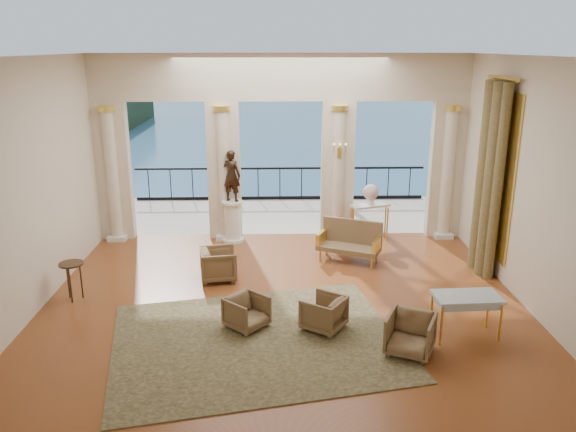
{
  "coord_description": "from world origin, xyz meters",
  "views": [
    {
      "loc": [
        -0.14,
        -9.73,
        4.68
      ],
      "look_at": [
        0.1,
        0.6,
        1.52
      ],
      "focal_mm": 35.0,
      "sensor_mm": 36.0,
      "label": 1
    }
  ],
  "objects_px": {
    "armchair_b": "(410,332)",
    "game_table": "(467,300)",
    "armchair_c": "(324,311)",
    "statue": "(231,176)",
    "settee": "(350,241)",
    "armchair_a": "(247,311)",
    "armchair_d": "(219,263)",
    "side_table": "(72,268)",
    "pedestal": "(233,222)",
    "console_table": "(370,210)"
  },
  "relations": [
    {
      "from": "statue",
      "to": "side_table",
      "type": "height_order",
      "value": "statue"
    },
    {
      "from": "settee",
      "to": "game_table",
      "type": "relative_size",
      "value": 1.35
    },
    {
      "from": "armchair_a",
      "to": "statue",
      "type": "xyz_separation_m",
      "value": [
        -0.56,
        4.5,
        1.34
      ]
    },
    {
      "from": "armchair_c",
      "to": "game_table",
      "type": "height_order",
      "value": "game_table"
    },
    {
      "from": "armchair_d",
      "to": "game_table",
      "type": "distance_m",
      "value": 5.0
    },
    {
      "from": "armchair_d",
      "to": "game_table",
      "type": "bearing_deg",
      "value": -129.27
    },
    {
      "from": "armchair_d",
      "to": "side_table",
      "type": "relative_size",
      "value": 0.98
    },
    {
      "from": "armchair_c",
      "to": "settee",
      "type": "relative_size",
      "value": 0.44
    },
    {
      "from": "game_table",
      "to": "console_table",
      "type": "distance_m",
      "value": 5.0
    },
    {
      "from": "statue",
      "to": "console_table",
      "type": "relative_size",
      "value": 1.23
    },
    {
      "from": "console_table",
      "to": "armchair_d",
      "type": "bearing_deg",
      "value": -165.31
    },
    {
      "from": "armchair_b",
      "to": "armchair_d",
      "type": "height_order",
      "value": "armchair_d"
    },
    {
      "from": "armchair_d",
      "to": "game_table",
      "type": "relative_size",
      "value": 0.66
    },
    {
      "from": "settee",
      "to": "armchair_d",
      "type": "bearing_deg",
      "value": -135.78
    },
    {
      "from": "statue",
      "to": "side_table",
      "type": "distance_m",
      "value": 4.45
    },
    {
      "from": "armchair_a",
      "to": "side_table",
      "type": "height_order",
      "value": "side_table"
    },
    {
      "from": "armchair_a",
      "to": "settee",
      "type": "relative_size",
      "value": 0.42
    },
    {
      "from": "armchair_a",
      "to": "settee",
      "type": "bearing_deg",
      "value": 7.95
    },
    {
      "from": "game_table",
      "to": "statue",
      "type": "distance_m",
      "value": 6.52
    },
    {
      "from": "armchair_a",
      "to": "pedestal",
      "type": "height_order",
      "value": "pedestal"
    },
    {
      "from": "armchair_a",
      "to": "armchair_d",
      "type": "bearing_deg",
      "value": 60.62
    },
    {
      "from": "armchair_c",
      "to": "side_table",
      "type": "relative_size",
      "value": 0.88
    },
    {
      "from": "armchair_b",
      "to": "settee",
      "type": "xyz_separation_m",
      "value": [
        -0.43,
        4.04,
        0.09
      ]
    },
    {
      "from": "armchair_c",
      "to": "console_table",
      "type": "bearing_deg",
      "value": -164.46
    },
    {
      "from": "settee",
      "to": "statue",
      "type": "bearing_deg",
      "value": 177.85
    },
    {
      "from": "armchair_c",
      "to": "side_table",
      "type": "distance_m",
      "value": 4.85
    },
    {
      "from": "armchair_b",
      "to": "game_table",
      "type": "relative_size",
      "value": 0.65
    },
    {
      "from": "settee",
      "to": "armchair_b",
      "type": "bearing_deg",
      "value": -59.59
    },
    {
      "from": "armchair_d",
      "to": "statue",
      "type": "distance_m",
      "value": 2.72
    },
    {
      "from": "pedestal",
      "to": "armchair_a",
      "type": "bearing_deg",
      "value": -82.96
    },
    {
      "from": "side_table",
      "to": "statue",
      "type": "bearing_deg",
      "value": 49.73
    },
    {
      "from": "settee",
      "to": "console_table",
      "type": "relative_size",
      "value": 1.47
    },
    {
      "from": "armchair_c",
      "to": "statue",
      "type": "relative_size",
      "value": 0.52
    },
    {
      "from": "armchair_d",
      "to": "statue",
      "type": "height_order",
      "value": "statue"
    },
    {
      "from": "game_table",
      "to": "console_table",
      "type": "bearing_deg",
      "value": 96.09
    },
    {
      "from": "armchair_a",
      "to": "game_table",
      "type": "distance_m",
      "value": 3.68
    },
    {
      "from": "armchair_b",
      "to": "armchair_d",
      "type": "distance_m",
      "value": 4.45
    },
    {
      "from": "armchair_b",
      "to": "console_table",
      "type": "xyz_separation_m",
      "value": [
        0.23,
        5.45,
        0.39
      ]
    },
    {
      "from": "settee",
      "to": "statue",
      "type": "distance_m",
      "value": 3.28
    },
    {
      "from": "armchair_b",
      "to": "pedestal",
      "type": "distance_m",
      "value": 6.26
    },
    {
      "from": "side_table",
      "to": "game_table",
      "type": "bearing_deg",
      "value": -12.71
    },
    {
      "from": "armchair_c",
      "to": "console_table",
      "type": "distance_m",
      "value": 4.9
    },
    {
      "from": "armchair_a",
      "to": "armchair_c",
      "type": "bearing_deg",
      "value": -50.87
    },
    {
      "from": "pedestal",
      "to": "statue",
      "type": "relative_size",
      "value": 0.82
    },
    {
      "from": "settee",
      "to": "armchair_a",
      "type": "bearing_deg",
      "value": -100.44
    },
    {
      "from": "armchair_c",
      "to": "armchair_a",
      "type": "bearing_deg",
      "value": -59.69
    },
    {
      "from": "pedestal",
      "to": "console_table",
      "type": "distance_m",
      "value": 3.41
    },
    {
      "from": "statue",
      "to": "armchair_d",
      "type": "bearing_deg",
      "value": 107.38
    },
    {
      "from": "armchair_a",
      "to": "armchair_d",
      "type": "relative_size",
      "value": 0.86
    },
    {
      "from": "armchair_c",
      "to": "statue",
      "type": "bearing_deg",
      "value": -123.97
    }
  ]
}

